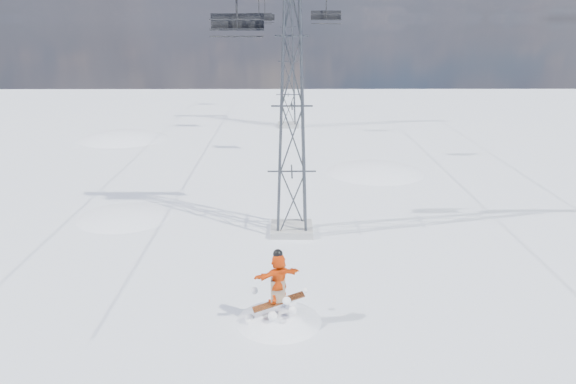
# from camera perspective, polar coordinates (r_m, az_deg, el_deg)

# --- Properties ---
(ground) EXTENTS (120.00, 120.00, 0.00)m
(ground) POSITION_cam_1_polar(r_m,az_deg,el_deg) (17.27, -2.03, -13.81)
(ground) COLOR white
(ground) RESTS_ON ground
(snow_terrain) EXTENTS (39.00, 37.00, 22.00)m
(snow_terrain) POSITION_cam_1_polar(r_m,az_deg,el_deg) (40.84, -7.84, -9.89)
(snow_terrain) COLOR white
(snow_terrain) RESTS_ON ground
(lift_tower_near) EXTENTS (5.20, 1.80, 11.43)m
(lift_tower_near) POSITION_cam_1_polar(r_m,az_deg,el_deg) (23.05, 0.40, 8.65)
(lift_tower_near) COLOR #999999
(lift_tower_near) RESTS_ON ground
(lift_tower_far) EXTENTS (5.20, 1.80, 11.43)m
(lift_tower_far) POSITION_cam_1_polar(r_m,az_deg,el_deg) (47.92, 0.01, 13.09)
(lift_tower_far) COLOR #999999
(lift_tower_far) RESTS_ON ground
(snowboarder_jump) EXTENTS (4.40, 4.40, 6.46)m
(snowboarder_jump) POSITION_cam_1_polar(r_m,az_deg,el_deg) (18.56, -0.92, -17.40)
(snowboarder_jump) COLOR white
(snowboarder_jump) RESTS_ON ground
(lift_chair_near) EXTENTS (2.15, 0.62, 2.67)m
(lift_chair_near) POSITION_cam_1_polar(r_m,az_deg,el_deg) (23.63, -5.19, 16.69)
(lift_chair_near) COLOR black
(lift_chair_near) RESTS_ON ground
(lift_chair_mid) EXTENTS (1.83, 0.53, 2.27)m
(lift_chair_mid) POSITION_cam_1_polar(r_m,az_deg,el_deg) (35.32, 3.89, 17.39)
(lift_chair_mid) COLOR black
(lift_chair_mid) RESTS_ON ground
(lift_chair_far) EXTENTS (1.90, 0.55, 2.35)m
(lift_chair_far) POSITION_cam_1_polar(r_m,az_deg,el_deg) (43.92, -2.96, 17.27)
(lift_chair_far) COLOR black
(lift_chair_far) RESTS_ON ground
(lift_chair_extra) EXTENTS (1.89, 0.54, 2.34)m
(lift_chair_extra) POSITION_cam_1_polar(r_m,az_deg,el_deg) (56.89, -2.37, 17.26)
(lift_chair_extra) COLOR black
(lift_chair_extra) RESTS_ON ground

